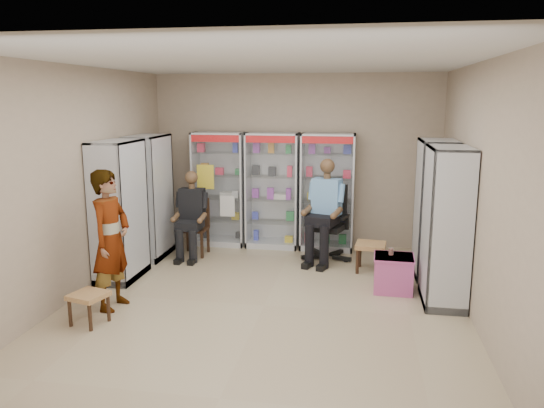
% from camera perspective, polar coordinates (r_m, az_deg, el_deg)
% --- Properties ---
extents(floor, '(6.00, 6.00, 0.00)m').
position_cam_1_polar(floor, '(6.83, -0.85, -10.86)').
color(floor, tan).
rests_on(floor, ground).
extents(room_shell, '(5.02, 6.02, 3.01)m').
position_cam_1_polar(room_shell, '(6.36, -0.90, 5.80)').
color(room_shell, tan).
rests_on(room_shell, ground).
extents(cabinet_back_left, '(0.90, 0.50, 2.00)m').
position_cam_1_polar(cabinet_back_left, '(9.42, -5.65, 1.61)').
color(cabinet_back_left, '#A7ABAE').
rests_on(cabinet_back_left, floor).
extents(cabinet_back_mid, '(0.90, 0.50, 2.00)m').
position_cam_1_polar(cabinet_back_mid, '(9.21, 0.07, 1.45)').
color(cabinet_back_mid, silver).
rests_on(cabinet_back_mid, floor).
extents(cabinet_back_right, '(0.90, 0.50, 2.00)m').
position_cam_1_polar(cabinet_back_right, '(9.11, 5.97, 1.27)').
color(cabinet_back_right, '#ABADB3').
rests_on(cabinet_back_right, floor).
extents(cabinet_right_far, '(0.90, 0.50, 2.00)m').
position_cam_1_polar(cabinet_right_far, '(8.05, 17.09, -0.50)').
color(cabinet_right_far, '#A9ACB0').
rests_on(cabinet_right_far, floor).
extents(cabinet_right_near, '(0.90, 0.50, 2.00)m').
position_cam_1_polar(cabinet_right_near, '(6.99, 18.21, -2.32)').
color(cabinet_right_near, '#AFB2B6').
rests_on(cabinet_right_near, floor).
extents(cabinet_left_far, '(0.90, 0.50, 2.00)m').
position_cam_1_polar(cabinet_left_far, '(8.85, -13.05, 0.74)').
color(cabinet_left_far, silver).
rests_on(cabinet_left_far, floor).
extents(cabinet_left_near, '(0.90, 0.50, 2.00)m').
position_cam_1_polar(cabinet_left_near, '(7.87, -16.10, -0.72)').
color(cabinet_left_near, '#9DA0A4').
rests_on(cabinet_left_near, floor).
extents(wooden_chair, '(0.42, 0.42, 0.94)m').
position_cam_1_polar(wooden_chair, '(8.91, -8.36, -2.50)').
color(wooden_chair, black).
rests_on(wooden_chair, floor).
extents(seated_customer, '(0.44, 0.60, 1.34)m').
position_cam_1_polar(seated_customer, '(8.82, -8.50, -1.32)').
color(seated_customer, black).
rests_on(seated_customer, floor).
extents(office_chair, '(0.83, 0.83, 1.22)m').
position_cam_1_polar(office_chair, '(8.58, 5.93, -2.02)').
color(office_chair, black).
rests_on(office_chair, floor).
extents(seated_shopkeeper, '(0.69, 0.82, 1.55)m').
position_cam_1_polar(seated_shopkeeper, '(8.50, 5.93, -1.01)').
color(seated_shopkeeper, '#618BBF').
rests_on(seated_shopkeeper, floor).
extents(pink_trunk, '(0.52, 0.51, 0.49)m').
position_cam_1_polar(pink_trunk, '(7.43, 12.92, -7.29)').
color(pink_trunk, '#C34E89').
rests_on(pink_trunk, floor).
extents(tea_glass, '(0.07, 0.07, 0.09)m').
position_cam_1_polar(tea_glass, '(7.40, 12.70, -5.00)').
color(tea_glass, '#502006').
rests_on(tea_glass, pink_trunk).
extents(woven_stool_a, '(0.48, 0.48, 0.44)m').
position_cam_1_polar(woven_stool_a, '(8.18, 10.53, -5.65)').
color(woven_stool_a, '#B1814A').
rests_on(woven_stool_a, floor).
extents(woven_stool_b, '(0.46, 0.46, 0.37)m').
position_cam_1_polar(woven_stool_b, '(6.60, -19.05, -10.57)').
color(woven_stool_b, '#A57F45').
rests_on(woven_stool_b, floor).
extents(standing_man, '(0.49, 0.68, 1.74)m').
position_cam_1_polar(standing_man, '(6.81, -16.95, -3.71)').
color(standing_man, '#9A9A9D').
rests_on(standing_man, floor).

